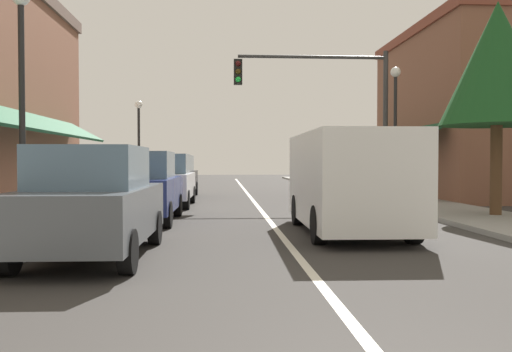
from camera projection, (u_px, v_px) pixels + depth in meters
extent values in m
plane|color=#33302D|center=(253.00, 201.00, 21.30)|extent=(80.00, 80.00, 0.00)
cube|color=gray|center=(108.00, 200.00, 20.96)|extent=(2.60, 56.00, 0.12)
cube|color=gray|center=(394.00, 199.00, 21.65)|extent=(2.60, 56.00, 0.12)
cube|color=silver|center=(253.00, 201.00, 21.30)|extent=(0.14, 52.00, 0.01)
cube|color=slate|center=(11.00, 166.00, 14.85)|extent=(0.08, 10.64, 1.80)
cube|color=#194C2D|center=(34.00, 121.00, 14.86)|extent=(1.27, 11.76, 0.73)
cube|color=slate|center=(46.00, 63.00, 17.83)|extent=(0.08, 1.10, 1.30)
cube|color=brown|center=(460.00, 118.00, 23.77)|extent=(4.42, 10.00, 6.76)
cube|color=brown|center=(461.00, 34.00, 23.67)|extent=(4.62, 10.20, 0.40)
cube|color=slate|center=(411.00, 164.00, 23.69)|extent=(0.08, 7.60, 1.80)
cube|color=#194C2D|center=(397.00, 136.00, 23.62)|extent=(1.27, 8.40, 0.73)
cube|color=slate|center=(431.00, 75.00, 21.40)|extent=(0.08, 1.10, 1.30)
cube|color=slate|center=(395.00, 89.00, 25.79)|extent=(0.08, 1.10, 1.30)
cube|color=#4C5156|center=(93.00, 213.00, 8.80)|extent=(1.78, 4.13, 0.80)
cube|color=slate|center=(91.00, 167.00, 8.68)|extent=(1.55, 2.02, 0.66)
cylinder|color=black|center=(68.00, 228.00, 10.12)|extent=(0.21, 0.62, 0.62)
cylinder|color=black|center=(155.00, 228.00, 10.19)|extent=(0.21, 0.62, 0.62)
cylinder|color=black|center=(8.00, 253.00, 7.42)|extent=(0.21, 0.62, 0.62)
cylinder|color=black|center=(128.00, 252.00, 7.49)|extent=(0.21, 0.62, 0.62)
cube|color=navy|center=(141.00, 194.00, 13.94)|extent=(1.76, 4.12, 0.80)
cube|color=slate|center=(140.00, 165.00, 13.82)|extent=(1.54, 2.02, 0.66)
cylinder|color=black|center=(120.00, 205.00, 15.26)|extent=(0.21, 0.62, 0.62)
cylinder|color=black|center=(178.00, 205.00, 15.35)|extent=(0.21, 0.62, 0.62)
cylinder|color=black|center=(97.00, 215.00, 12.56)|extent=(0.21, 0.62, 0.62)
cylinder|color=black|center=(167.00, 215.00, 12.65)|extent=(0.21, 0.62, 0.62)
cube|color=silver|center=(166.00, 185.00, 18.77)|extent=(1.79, 4.13, 0.80)
cube|color=slate|center=(165.00, 164.00, 18.65)|extent=(1.55, 2.02, 0.66)
cylinder|color=black|center=(148.00, 195.00, 20.10)|extent=(0.21, 0.62, 0.62)
cylinder|color=black|center=(192.00, 195.00, 20.17)|extent=(0.21, 0.62, 0.62)
cylinder|color=black|center=(136.00, 200.00, 17.40)|extent=(0.21, 0.62, 0.62)
cylinder|color=black|center=(186.00, 200.00, 17.47)|extent=(0.21, 0.62, 0.62)
cube|color=black|center=(174.00, 180.00, 23.41)|extent=(1.81, 4.14, 0.80)
cube|color=slate|center=(174.00, 163.00, 23.29)|extent=(1.56, 2.03, 0.66)
cylinder|color=black|center=(160.00, 188.00, 24.74)|extent=(0.21, 0.62, 0.62)
cylinder|color=black|center=(195.00, 188.00, 24.80)|extent=(0.21, 0.62, 0.62)
cylinder|color=black|center=(151.00, 192.00, 22.04)|extent=(0.21, 0.62, 0.62)
cylinder|color=black|center=(191.00, 192.00, 22.10)|extent=(0.21, 0.62, 0.62)
cube|color=silver|center=(348.00, 178.00, 11.78)|extent=(2.03, 5.03, 1.90)
cube|color=slate|center=(328.00, 159.00, 14.16)|extent=(1.73, 0.30, 0.84)
cube|color=black|center=(327.00, 202.00, 14.37)|extent=(1.86, 0.23, 0.24)
cylinder|color=black|center=(298.00, 210.00, 13.31)|extent=(0.25, 0.72, 0.72)
cylinder|color=black|center=(371.00, 210.00, 13.39)|extent=(0.25, 0.72, 0.72)
cylinder|color=black|center=(319.00, 225.00, 10.21)|extent=(0.25, 0.72, 0.72)
cylinder|color=black|center=(413.00, 224.00, 10.30)|extent=(0.25, 0.72, 0.72)
cylinder|color=#333333|center=(385.00, 127.00, 20.40)|extent=(0.18, 0.18, 5.56)
cylinder|color=#333333|center=(312.00, 57.00, 20.16)|extent=(5.43, 0.12, 0.12)
cube|color=black|center=(238.00, 72.00, 19.83)|extent=(0.30, 0.24, 0.90)
sphere|color=#420F0F|center=(238.00, 64.00, 19.69)|extent=(0.20, 0.20, 0.20)
sphere|color=#3D2D0C|center=(238.00, 71.00, 19.70)|extent=(0.20, 0.20, 0.20)
sphere|color=green|center=(238.00, 79.00, 19.70)|extent=(0.20, 0.20, 0.20)
cylinder|color=black|center=(22.00, 123.00, 10.85)|extent=(0.12, 0.12, 4.56)
cylinder|color=black|center=(395.00, 141.00, 19.66)|extent=(0.12, 0.12, 4.50)
sphere|color=white|center=(396.00, 72.00, 19.59)|extent=(0.36, 0.36, 0.36)
cylinder|color=black|center=(139.00, 151.00, 25.93)|extent=(0.12, 0.12, 3.98)
sphere|color=white|center=(139.00, 105.00, 25.88)|extent=(0.36, 0.36, 0.36)
cylinder|color=#4C331E|center=(496.00, 164.00, 14.60)|extent=(0.30, 0.30, 2.92)
cone|color=#19471E|center=(497.00, 63.00, 14.53)|extent=(2.95, 2.95, 3.25)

